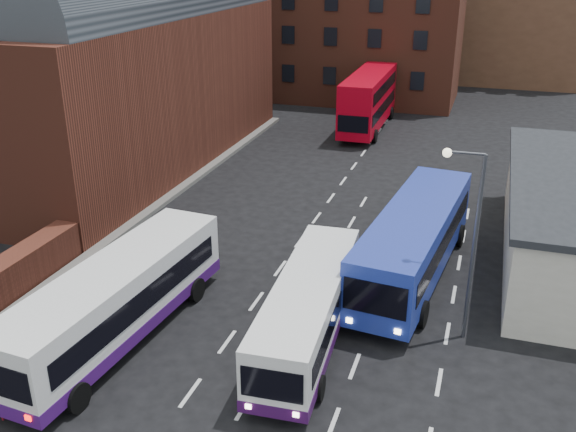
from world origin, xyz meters
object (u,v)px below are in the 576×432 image
(bus_white_outbound, at_px, (116,297))
(bus_blue, at_px, (414,238))
(bus_white_inbound, at_px, (308,306))
(bus_red_double, at_px, (368,100))
(street_lamp, at_px, (469,229))

(bus_white_outbound, bearing_deg, bus_blue, 44.58)
(bus_white_inbound, height_order, bus_blue, bus_blue)
(bus_blue, distance_m, bus_red_double, 25.68)
(bus_white_outbound, distance_m, street_lamp, 13.33)
(bus_white_outbound, relative_size, bus_white_inbound, 1.15)
(bus_blue, bearing_deg, bus_white_outbound, 46.16)
(bus_blue, bearing_deg, street_lamp, 124.76)
(bus_white_outbound, bearing_deg, bus_white_inbound, 19.97)
(bus_white_outbound, height_order, bus_blue, bus_blue)
(street_lamp, bearing_deg, bus_red_double, 107.99)
(bus_white_outbound, bearing_deg, street_lamp, 23.13)
(bus_red_double, bearing_deg, bus_white_outbound, 84.57)
(street_lamp, bearing_deg, bus_blue, 118.70)
(bus_white_outbound, height_order, street_lamp, street_lamp)
(bus_white_inbound, distance_m, bus_red_double, 31.47)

